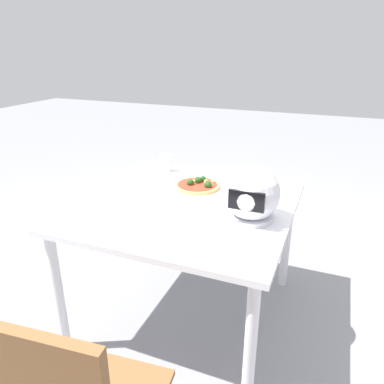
{
  "coord_description": "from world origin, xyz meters",
  "views": [
    {
      "loc": [
        -0.67,
        1.6,
        1.46
      ],
      "look_at": [
        0.01,
        -0.09,
        0.72
      ],
      "focal_mm": 34.54,
      "sensor_mm": 36.0,
      "label": 1
    }
  ],
  "objects": [
    {
      "name": "ground_plane",
      "position": [
        0.0,
        0.0,
        0.0
      ],
      "size": [
        14.0,
        14.0,
        0.0
      ],
      "primitive_type": "plane",
      "color": "gray"
    },
    {
      "name": "motorcycle_helmet",
      "position": [
        -0.35,
        0.07,
        0.82
      ],
      "size": [
        0.25,
        0.25,
        0.25
      ],
      "color": "silver",
      "rests_on": "dining_table"
    },
    {
      "name": "drinking_glass",
      "position": [
        0.31,
        -0.41,
        0.75
      ],
      "size": [
        0.07,
        0.07,
        0.1
      ],
      "primitive_type": "cylinder",
      "color": "silver",
      "rests_on": "dining_table"
    },
    {
      "name": "dining_table",
      "position": [
        0.0,
        0.0,
        0.63
      ],
      "size": [
        1.06,
        1.08,
        0.7
      ],
      "color": "white",
      "rests_on": "ground"
    },
    {
      "name": "pizza",
      "position": [
        0.01,
        -0.19,
        0.73
      ],
      "size": [
        0.25,
        0.25,
        0.05
      ],
      "color": "tan",
      "rests_on": "pizza_plate"
    },
    {
      "name": "pizza_plate",
      "position": [
        0.01,
        -0.18,
        0.71
      ],
      "size": [
        0.31,
        0.31,
        0.01
      ],
      "primitive_type": "cylinder",
      "color": "white",
      "rests_on": "dining_table"
    }
  ]
}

